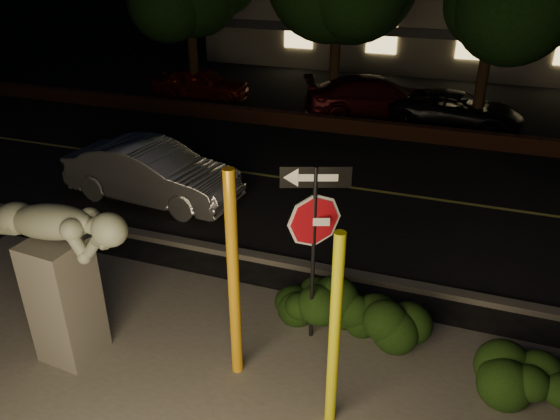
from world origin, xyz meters
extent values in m
plane|color=black|center=(0.00, 10.00, 0.00)|extent=(90.00, 90.00, 0.00)
cube|color=#4C4944|center=(0.00, -1.00, 0.01)|extent=(14.00, 6.00, 0.02)
cube|color=black|center=(0.00, 7.00, 0.01)|extent=(80.00, 8.00, 0.01)
cube|color=#ADAB45|center=(0.00, 7.00, 0.02)|extent=(80.00, 0.12, 0.00)
cube|color=#4C4944|center=(0.00, 2.90, 0.06)|extent=(80.00, 0.25, 0.12)
cube|color=#4A2517|center=(0.00, 11.30, 0.25)|extent=(40.00, 0.35, 0.50)
cube|color=black|center=(0.00, 17.00, 0.01)|extent=(40.00, 12.00, 0.01)
cube|color=slate|center=(0.00, 25.00, 2.00)|extent=(22.00, 10.00, 4.00)
cube|color=#333338|center=(0.00, 19.90, 2.00)|extent=(22.00, 0.20, 0.40)
cube|color=#FFD87F|center=(-6.00, 19.95, 1.60)|extent=(1.40, 0.08, 1.20)
cube|color=#FFD87F|center=(-2.00, 19.95, 1.60)|extent=(1.40, 0.08, 1.20)
cube|color=#FFD87F|center=(2.00, 19.95, 1.60)|extent=(1.40, 0.08, 1.20)
cylinder|color=black|center=(-8.00, 13.00, 1.88)|extent=(0.36, 0.36, 3.75)
cylinder|color=black|center=(-2.50, 13.20, 2.12)|extent=(0.36, 0.36, 4.25)
cylinder|color=black|center=(2.50, 12.80, 2.00)|extent=(0.36, 0.36, 4.00)
cylinder|color=orange|center=(-0.51, -0.15, 1.67)|extent=(0.17, 0.17, 3.34)
cylinder|color=yellow|center=(1.06, -0.60, 1.48)|extent=(0.15, 0.15, 2.95)
cylinder|color=black|center=(0.32, 0.98, 1.52)|extent=(0.07, 0.07, 3.04)
cube|color=white|center=(0.32, 0.98, 2.17)|extent=(0.44, 0.18, 0.13)
cube|color=black|center=(0.32, 0.98, 2.87)|extent=(0.98, 0.37, 0.33)
cube|color=white|center=(0.32, 0.98, 2.87)|extent=(0.62, 0.24, 0.13)
cube|color=#4C4944|center=(-3.10, -0.66, 1.02)|extent=(0.86, 0.86, 2.04)
sphere|color=slate|center=(-1.99, -0.75, 2.50)|extent=(0.48, 0.48, 0.48)
ellipsoid|color=black|center=(0.51, 1.43, 0.49)|extent=(1.89, 0.92, 0.97)
ellipsoid|color=black|center=(1.35, 1.27, 0.50)|extent=(1.67, 1.15, 1.00)
ellipsoid|color=black|center=(3.60, 0.78, 0.46)|extent=(1.49, 1.12, 0.93)
imported|color=silver|center=(-4.86, 4.68, 0.73)|extent=(4.52, 1.89, 1.45)
imported|color=maroon|center=(-7.96, 13.35, 0.66)|extent=(4.04, 2.11, 1.31)
imported|color=#3C0B0E|center=(-0.96, 13.29, 0.74)|extent=(5.49, 3.79, 1.48)
imported|color=black|center=(1.83, 13.07, 0.61)|extent=(4.56, 2.43, 1.22)
camera|label=1|loc=(2.22, -5.91, 5.98)|focal=35.00mm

